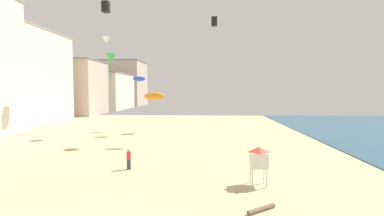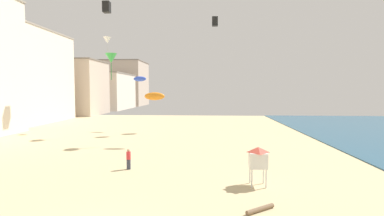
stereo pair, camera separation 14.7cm
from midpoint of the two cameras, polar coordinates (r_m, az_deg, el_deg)
boardwalk_hotel_mid at (r=64.64m, az=-30.02°, el=5.36°), size 10.83×17.41×17.60m
boardwalk_hotel_far at (r=80.26m, az=-22.96°, el=3.73°), size 15.53×13.68×13.75m
boardwalk_hotel_distant at (r=99.70m, az=-17.62°, el=3.16°), size 17.22×21.84×11.67m
boardwalk_hotel_furthest at (r=121.44m, az=-13.83°, el=4.71°), size 18.05×19.16×17.81m
kite_flyer at (r=23.50m, az=-12.56°, el=-9.59°), size 0.34×0.34×1.64m
lifeguard_stand at (r=19.49m, az=12.80°, el=-9.55°), size 1.10×1.10×2.55m
driftwood_log at (r=16.10m, az=13.26°, el=-18.83°), size 1.63×1.29×0.24m
kite_black_box at (r=49.00m, az=-16.75°, el=18.56°), size 1.07×1.07×1.68m
kite_black_box_2 at (r=48.34m, az=4.31°, el=16.67°), size 0.92×0.92×1.44m
kite_green_delta at (r=41.18m, az=-15.90°, el=9.44°), size 1.57×1.57×3.58m
kite_white_delta at (r=47.76m, az=-16.62°, el=12.71°), size 1.20×1.20×2.73m
kite_blue_parafoil at (r=45.90m, az=-10.49°, el=5.68°), size 1.98×0.55×0.77m
kite_orange_parafoil at (r=32.55m, az=-7.60°, el=2.32°), size 2.28×0.63×0.89m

